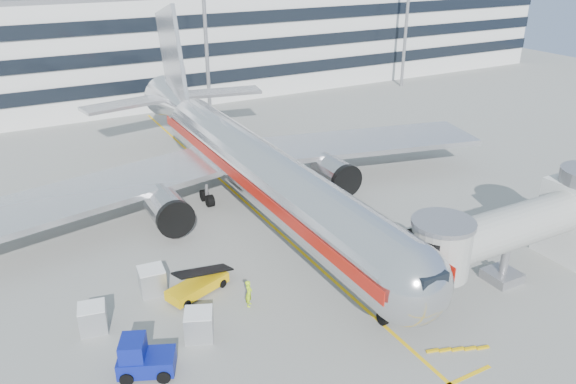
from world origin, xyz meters
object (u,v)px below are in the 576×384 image
cargo_container_left (152,280)px  cargo_container_right (93,318)px  baggage_tug (143,358)px  cargo_container_front (199,325)px  belt_loader (198,285)px  ramp_worker (249,293)px  main_jet (248,162)px

cargo_container_left → cargo_container_right: bearing=-152.2°
baggage_tug → cargo_container_front: 4.10m
belt_loader → cargo_container_right: size_ratio=2.51×
baggage_tug → cargo_container_right: (-1.67, 5.26, -0.14)m
baggage_tug → cargo_container_front: bearing=21.3°
cargo_container_right → baggage_tug: bearing=-72.4°
cargo_container_right → ramp_worker: (9.48, -2.29, 0.09)m
main_jet → belt_loader: main_jet is taller
cargo_container_front → ramp_worker: 4.26m
cargo_container_front → cargo_container_right: bearing=145.5°
main_jet → baggage_tug: main_jet is taller
main_jet → baggage_tug: size_ratio=14.47×
cargo_container_left → cargo_container_front: 6.18m
belt_loader → baggage_tug: 8.00m
cargo_container_left → cargo_container_front: cargo_container_left is taller
main_jet → cargo_container_left: bearing=-141.2°
cargo_container_right → main_jet: bearing=36.0°
main_jet → cargo_container_front: (-10.50, -15.41, -3.34)m
cargo_container_front → ramp_worker: (3.99, 1.48, 0.05)m
main_jet → ramp_worker: size_ratio=26.96×
belt_loader → cargo_container_front: size_ratio=2.15×
belt_loader → baggage_tug: bearing=-131.9°
belt_loader → cargo_container_left: belt_loader is taller
ramp_worker → belt_loader: bearing=74.8°
cargo_container_left → cargo_container_right: size_ratio=0.99×
baggage_tug → ramp_worker: size_ratio=1.86×
belt_loader → main_jet: bearing=50.7°
cargo_container_left → cargo_container_front: bearing=-79.6°
belt_loader → baggage_tug: baggage_tug is taller
main_jet → ramp_worker: main_jet is taller
belt_loader → cargo_container_left: 3.11m
baggage_tug → ramp_worker: baggage_tug is taller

